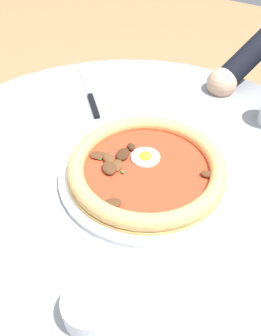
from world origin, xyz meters
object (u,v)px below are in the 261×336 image
pizza_on_plate (146,169)px  ramekin_capers (90,307)px  dining_table (128,238)px  steak_knife (91,98)px

pizza_on_plate → ramekin_capers: (-0.06, 0.26, 0.00)m
dining_table → steak_knife: (0.21, -0.18, 0.18)m
dining_table → ramekin_capers: ramekin_capers is taller
pizza_on_plate → dining_table: bearing=46.4°
pizza_on_plate → steak_knife: 0.28m
pizza_on_plate → steak_knife: size_ratio=1.89×
pizza_on_plate → ramekin_capers: size_ratio=4.37×
dining_table → pizza_on_plate: 0.19m
pizza_on_plate → steak_knife: pizza_on_plate is taller
pizza_on_plate → steak_knife: bearing=-33.7°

